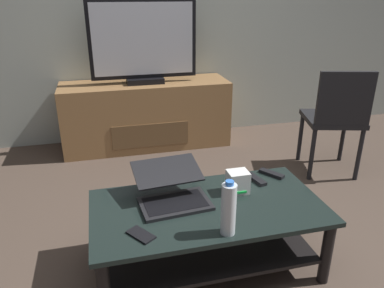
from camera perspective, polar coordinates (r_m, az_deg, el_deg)
name	(u,v)px	position (r m, az deg, el deg)	size (l,w,h in m)	color
ground_plane	(220,267)	(2.24, 4.27, -18.30)	(7.68, 7.68, 0.00)	#4C3D33
coffee_table	(208,224)	(2.09, 2.42, -12.17)	(1.24, 0.65, 0.40)	black
media_cabinet	(146,114)	(3.72, -6.98, 4.51)	(1.60, 0.50, 0.64)	olive
television	(143,43)	(3.55, -7.46, 15.00)	(0.98, 0.20, 0.76)	black
dining_chair	(336,116)	(3.24, 21.19, 4.04)	(0.54, 0.54, 0.90)	black
laptop	(172,190)	(2.04, -3.12, -7.05)	(0.40, 0.42, 0.17)	black
router_box	(238,182)	(2.13, 7.01, -5.74)	(0.12, 0.10, 0.13)	white
water_bottle_near	(229,209)	(1.75, 5.61, -9.84)	(0.07, 0.07, 0.28)	silver
cell_phone	(141,235)	(1.81, -7.82, -13.58)	(0.07, 0.14, 0.01)	black
tv_remote	(256,179)	(2.29, 9.76, -5.32)	(0.04, 0.16, 0.02)	black
soundbar_remote	(272,174)	(2.37, 12.07, -4.45)	(0.04, 0.16, 0.02)	black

